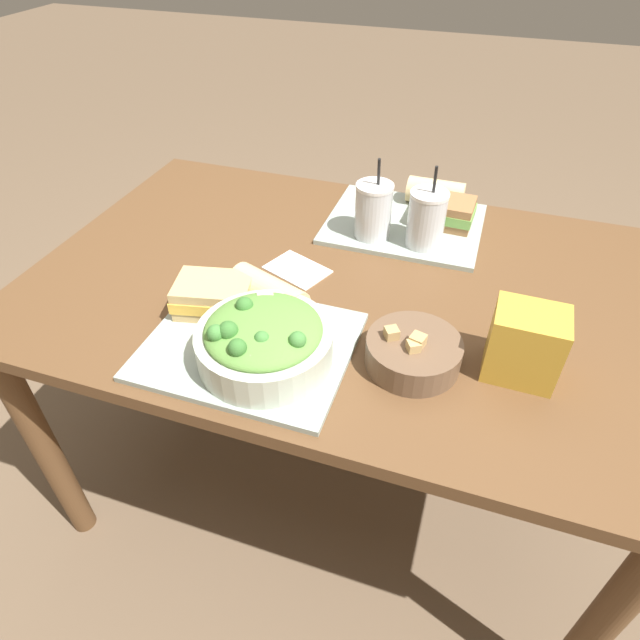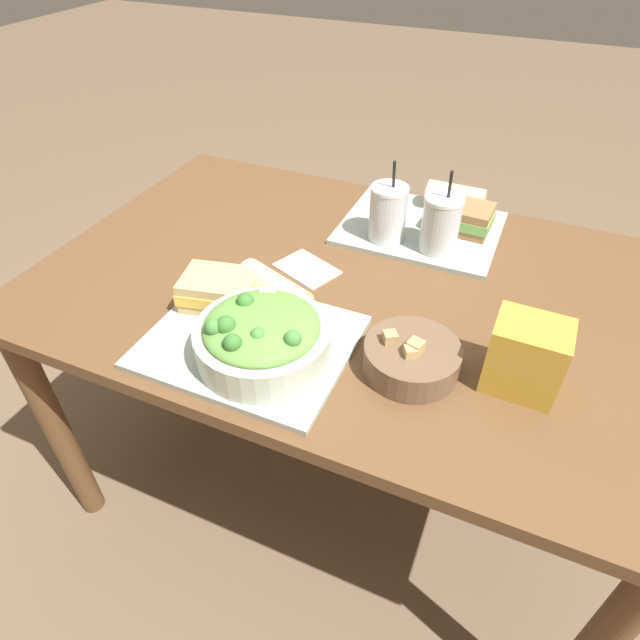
{
  "view_description": "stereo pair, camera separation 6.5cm",
  "coord_description": "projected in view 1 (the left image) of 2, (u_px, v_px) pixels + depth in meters",
  "views": [
    {
      "loc": [
        0.26,
        -0.92,
        1.41
      ],
      "look_at": [
        0.02,
        -0.22,
        0.79
      ],
      "focal_mm": 30.0,
      "sensor_mm": 36.0,
      "label": 1
    },
    {
      "loc": [
        0.32,
        -0.9,
        1.41
      ],
      "look_at": [
        0.02,
        -0.22,
        0.79
      ],
      "focal_mm": 30.0,
      "sensor_mm": 36.0,
      "label": 2
    }
  ],
  "objects": [
    {
      "name": "tray_near",
      "position": [
        249.0,
        346.0,
        1.0
      ],
      "size": [
        0.38,
        0.31,
        0.01
      ],
      "color": "#99A89E",
      "rests_on": "dining_table"
    },
    {
      "name": "tray_far",
      "position": [
        404.0,
        224.0,
        1.35
      ],
      "size": [
        0.38,
        0.31,
        0.01
      ],
      "color": "#99A89E",
      "rests_on": "dining_table"
    },
    {
      "name": "sandwich_near",
      "position": [
        214.0,
        296.0,
        1.06
      ],
      "size": [
        0.17,
        0.14,
        0.06
      ],
      "rotation": [
        0.0,
        0.0,
        0.21
      ],
      "color": "tan",
      "rests_on": "tray_near"
    },
    {
      "name": "ground_plane",
      "position": [
        336.0,
        471.0,
        1.64
      ],
      "size": [
        12.0,
        12.0,
        0.0
      ],
      "primitive_type": "plane",
      "color": "brown"
    },
    {
      "name": "soup_bowl",
      "position": [
        413.0,
        352.0,
        0.96
      ],
      "size": [
        0.17,
        0.17,
        0.08
      ],
      "color": "brown",
      "rests_on": "dining_table"
    },
    {
      "name": "baguette_far",
      "position": [
        436.0,
        193.0,
        1.39
      ],
      "size": [
        0.15,
        0.07,
        0.07
      ],
      "rotation": [
        0.0,
        0.0,
        1.56
      ],
      "color": "#DBBC84",
      "rests_on": "tray_far"
    },
    {
      "name": "dining_table",
      "position": [
        341.0,
        311.0,
        1.24
      ],
      "size": [
        1.37,
        0.9,
        0.73
      ],
      "color": "brown",
      "rests_on": "ground_plane"
    },
    {
      "name": "salad_bowl",
      "position": [
        264.0,
        340.0,
        0.94
      ],
      "size": [
        0.24,
        0.24,
        0.11
      ],
      "color": "beige",
      "rests_on": "tray_near"
    },
    {
      "name": "drink_cup_dark",
      "position": [
        373.0,
        212.0,
        1.25
      ],
      "size": [
        0.09,
        0.09,
        0.2
      ],
      "color": "silver",
      "rests_on": "tray_far"
    },
    {
      "name": "chip_bag",
      "position": [
        525.0,
        344.0,
        0.92
      ],
      "size": [
        0.12,
        0.1,
        0.13
      ],
      "rotation": [
        0.0,
        0.0,
        -0.02
      ],
      "color": "gold",
      "rests_on": "dining_table"
    },
    {
      "name": "napkin_folded",
      "position": [
        297.0,
        270.0,
        1.2
      ],
      "size": [
        0.16,
        0.14,
        0.0
      ],
      "color": "white",
      "rests_on": "dining_table"
    },
    {
      "name": "sandwich_far",
      "position": [
        445.0,
        211.0,
        1.32
      ],
      "size": [
        0.14,
        0.11,
        0.06
      ],
      "rotation": [
        0.0,
        0.0,
        -0.05
      ],
      "color": "olive",
      "rests_on": "tray_far"
    },
    {
      "name": "drink_cup_red",
      "position": [
        426.0,
        221.0,
        1.22
      ],
      "size": [
        0.09,
        0.09,
        0.2
      ],
      "color": "silver",
      "rests_on": "tray_far"
    },
    {
      "name": "baguette_near",
      "position": [
        269.0,
        293.0,
        1.06
      ],
      "size": [
        0.18,
        0.12,
        0.07
      ],
      "rotation": [
        0.0,
        0.0,
        1.2
      ],
      "color": "#DBBC84",
      "rests_on": "tray_near"
    }
  ]
}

